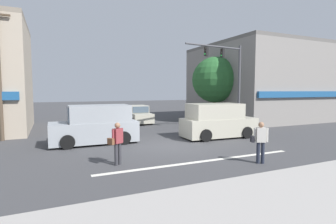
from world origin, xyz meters
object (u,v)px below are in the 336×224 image
at_px(traffic_light_mast, 230,73).
at_px(van_crossing_rightbound, 217,121).
at_px(pedestrian_foreground_with_bag, 260,140).
at_px(sedan_crossing_leftbound, 138,115).
at_px(van_waiting_far, 96,125).
at_px(pedestrian_mid_crossing, 117,141).
at_px(street_tree, 215,80).

bearing_deg(traffic_light_mast, van_crossing_rightbound, -139.31).
relative_size(van_crossing_rightbound, pedestrian_foreground_with_bag, 2.81).
bearing_deg(van_crossing_rightbound, sedan_crossing_leftbound, 103.45).
distance_m(traffic_light_mast, sedan_crossing_leftbound, 9.09).
relative_size(van_waiting_far, pedestrian_mid_crossing, 2.77).
height_order(street_tree, pedestrian_foreground_with_bag, street_tree).
distance_m(street_tree, pedestrian_mid_crossing, 15.34).
distance_m(sedan_crossing_leftbound, van_crossing_rightbound, 9.39).
height_order(traffic_light_mast, sedan_crossing_leftbound, traffic_light_mast).
bearing_deg(sedan_crossing_leftbound, van_crossing_rightbound, -76.55).
bearing_deg(pedestrian_foreground_with_bag, pedestrian_mid_crossing, 157.91).
bearing_deg(sedan_crossing_leftbound, traffic_light_mast, -56.02).
xyz_separation_m(street_tree, van_waiting_far, (-11.39, -5.29, -2.87)).
height_order(street_tree, traffic_light_mast, traffic_light_mast).
relative_size(van_waiting_far, pedestrian_foreground_with_bag, 2.77).
bearing_deg(pedestrian_foreground_with_bag, van_waiting_far, 128.15).
relative_size(traffic_light_mast, van_waiting_far, 1.34).
bearing_deg(van_crossing_rightbound, street_tree, 56.85).
xyz_separation_m(sedan_crossing_leftbound, pedestrian_foreground_with_bag, (0.36, -14.64, 0.24)).
relative_size(street_tree, van_waiting_far, 1.28).
xyz_separation_m(pedestrian_foreground_with_bag, pedestrian_mid_crossing, (-5.23, 2.12, 0.00)).
height_order(traffic_light_mast, van_crossing_rightbound, traffic_light_mast).
xyz_separation_m(van_waiting_far, pedestrian_mid_crossing, (0.07, -4.63, -0.05)).
height_order(street_tree, van_waiting_far, street_tree).
bearing_deg(van_waiting_far, street_tree, 24.92).
height_order(street_tree, pedestrian_mid_crossing, street_tree).
bearing_deg(traffic_light_mast, van_waiting_far, -174.53).
bearing_deg(van_crossing_rightbound, pedestrian_foreground_with_bag, -108.33).
xyz_separation_m(sedan_crossing_leftbound, pedestrian_mid_crossing, (-4.88, -12.52, 0.24)).
distance_m(van_waiting_far, pedestrian_foreground_with_bag, 8.58).
xyz_separation_m(traffic_light_mast, sedan_crossing_leftbound, (-4.70, 6.97, -3.46)).
relative_size(sedan_crossing_leftbound, van_waiting_far, 0.90).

